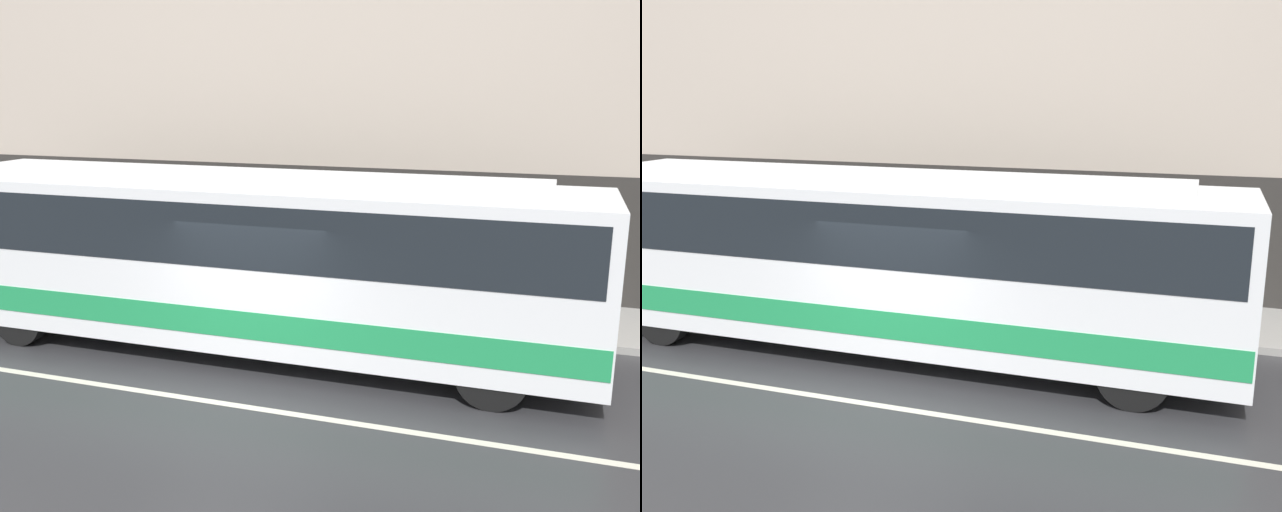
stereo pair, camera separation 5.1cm
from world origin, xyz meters
The scene contains 6 objects.
ground_plane centered at (0.00, 0.00, 0.00)m, with size 60.00×60.00×0.00m, color #2D2D30.
sidewalk centered at (0.00, 5.27, 0.07)m, with size 60.00×2.53×0.14m.
building_facade centered at (0.00, 6.67, 6.16)m, with size 60.00×0.35×12.75m.
lane_stripe centered at (0.00, 0.00, 0.00)m, with size 54.00×0.14×0.01m.
transit_bus centered at (-0.84, 2.21, 1.75)m, with size 12.34×2.54×3.10m.
pedestrian_waiting centered at (-4.33, 5.56, 0.83)m, with size 0.36×0.36×1.51m.
Camera 1 is at (4.42, -8.74, 4.56)m, focal length 40.00 mm.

